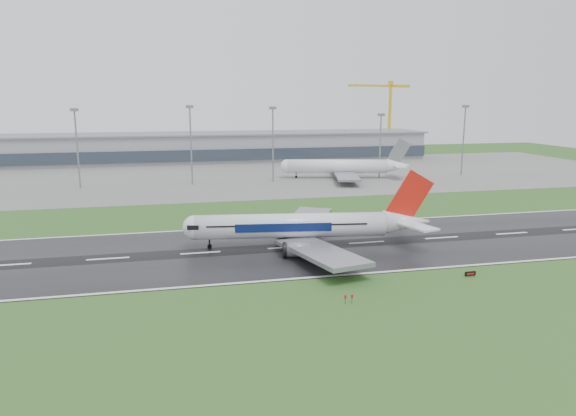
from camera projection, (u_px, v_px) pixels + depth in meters
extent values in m
plane|color=#28531E|center=(286.00, 248.00, 123.26)|extent=(520.00, 520.00, 0.00)
cube|color=black|center=(286.00, 248.00, 123.25)|extent=(400.00, 45.00, 0.10)
cube|color=slate|center=(227.00, 175.00, 242.62)|extent=(400.00, 130.00, 0.08)
cube|color=gray|center=(215.00, 147.00, 298.41)|extent=(240.00, 36.00, 15.00)
cylinder|color=gray|center=(77.00, 150.00, 202.64)|extent=(0.64, 0.64, 29.78)
cylinder|color=gray|center=(191.00, 147.00, 211.93)|extent=(0.64, 0.64, 30.81)
cylinder|color=gray|center=(273.00, 146.00, 219.31)|extent=(0.64, 0.64, 30.19)
cylinder|color=gray|center=(380.00, 147.00, 230.01)|extent=(0.64, 0.64, 27.15)
cylinder|color=gray|center=(463.00, 142.00, 238.41)|extent=(0.64, 0.64, 30.63)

